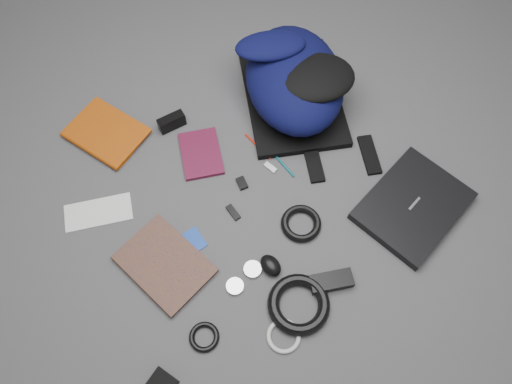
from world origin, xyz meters
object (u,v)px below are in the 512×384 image
textbook_red (88,153)px  compact_camera (172,122)px  laptop (413,206)px  comic_book (140,287)px  power_brick (331,281)px  backpack (294,79)px  dvd_case (201,154)px  mouse (271,265)px

textbook_red → compact_camera: size_ratio=2.69×
laptop → textbook_red: bearing=122.2°
comic_book → power_brick: bearing=-45.6°
laptop → power_brick: size_ratio=2.64×
power_brick → compact_camera: bearing=121.1°
backpack → power_brick: (-0.29, -0.66, -0.10)m
comic_book → compact_camera: (0.36, 0.49, 0.02)m
comic_book → compact_camera: 0.61m
dvd_case → compact_camera: (-0.03, 0.16, 0.02)m
dvd_case → mouse: bearing=-72.2°
backpack → textbook_red: bearing=-170.3°
comic_book → backpack: bearing=8.6°
backpack → power_brick: backpack is taller
dvd_case → power_brick: power_brick is taller
compact_camera → mouse: size_ratio=1.26×
laptop → backpack: bearing=83.0°
textbook_red → power_brick: power_brick is taller
dvd_case → mouse: mouse is taller
power_brick → backpack: bearing=86.3°
backpack → comic_book: size_ratio=1.90×
laptop → dvd_case: bearing=116.6°
comic_book → dvd_case: size_ratio=1.47×
compact_camera → power_brick: (0.15, -0.79, -0.01)m
textbook_red → dvd_case: textbook_red is taller
comic_book → textbook_red: bearing=68.5°
backpack → textbook_red: (-0.75, 0.17, -0.10)m
laptop → compact_camera: size_ratio=3.57×
laptop → comic_book: laptop is taller
textbook_red → mouse: (0.33, -0.69, 0.01)m
mouse → compact_camera: bearing=85.2°
textbook_red → compact_camera: 0.31m
backpack → compact_camera: backpack is taller
dvd_case → power_brick: bearing=-59.7°
backpack → compact_camera: 0.47m
dvd_case → mouse: 0.48m
textbook_red → comic_book: (-0.05, -0.54, -0.00)m
backpack → mouse: size_ratio=6.88×
comic_book → mouse: 0.41m
laptop → power_brick: bearing=174.5°
compact_camera → power_brick: compact_camera is taller
backpack → textbook_red: 0.78m
comic_book → power_brick: power_brick is taller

